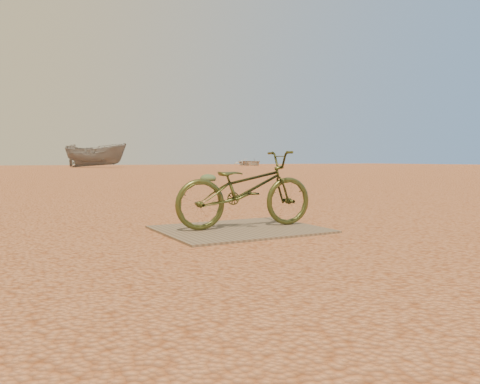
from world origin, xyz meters
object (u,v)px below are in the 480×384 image
plywood_board (240,229)px  boat_mid_right (96,155)px  bicycle (245,189)px  boat_far_right (250,162)px

plywood_board → boat_mid_right: size_ratio=0.28×
plywood_board → boat_mid_right: bearing=80.5°
boat_mid_right → bicycle: bearing=-158.0°
boat_far_right → plywood_board: bearing=-118.4°
bicycle → boat_far_right: size_ratio=0.36×
boat_mid_right → boat_far_right: size_ratio=1.37×
bicycle → boat_far_right: bearing=-25.6°
bicycle → boat_mid_right: (6.62, 40.18, 0.69)m
plywood_board → boat_mid_right: (6.71, 40.22, 1.11)m
boat_far_right → bicycle: bearing=-118.4°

